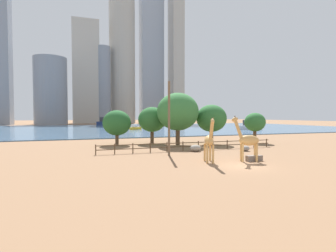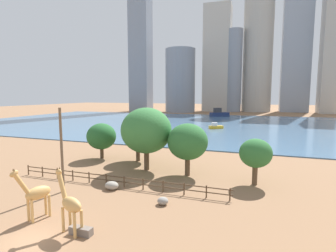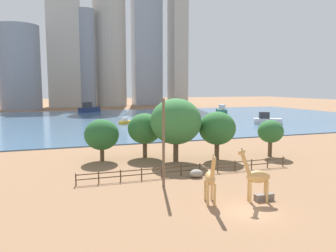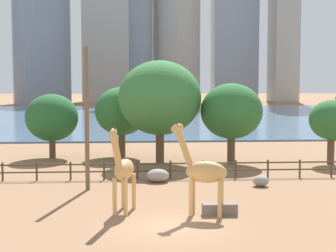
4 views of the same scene
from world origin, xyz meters
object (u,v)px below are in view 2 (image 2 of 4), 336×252
(feeding_trough, at_px, (81,231))
(tree_left_small, at_px, (138,135))
(tree_center_broad, at_px, (146,131))
(giraffe_tall, at_px, (36,193))
(tree_left_large, at_px, (188,142))
(boulder_near_fence, at_px, (112,185))
(tree_right_tall, at_px, (256,153))
(giraffe_companion, at_px, (70,204))
(boulder_by_pole, at_px, (163,201))
(boat_ferry, at_px, (216,127))
(tree_right_small, at_px, (101,136))
(utility_pole, at_px, (62,150))
(boat_sailboat, at_px, (219,113))

(feeding_trough, height_order, tree_left_small, tree_left_small)
(feeding_trough, height_order, tree_center_broad, tree_center_broad)
(giraffe_tall, xyz_separation_m, tree_left_large, (8.74, 15.86, 2.14))
(feeding_trough, relative_size, tree_left_large, 0.27)
(boulder_near_fence, height_order, tree_center_broad, tree_center_broad)
(tree_left_large, distance_m, tree_right_tall, 8.37)
(giraffe_companion, height_order, boulder_by_pole, giraffe_companion)
(giraffe_tall, bearing_deg, boulder_by_pole, 141.43)
(giraffe_tall, relative_size, tree_center_broad, 0.55)
(tree_right_tall, distance_m, boat_ferry, 49.10)
(feeding_trough, height_order, tree_right_small, tree_right_small)
(giraffe_tall, xyz_separation_m, boulder_near_fence, (2.19, 8.14, -1.81))
(boat_ferry, bearing_deg, tree_center_broad, -125.51)
(tree_center_broad, bearing_deg, boat_ferry, 87.08)
(utility_pole, height_order, tree_left_small, utility_pole)
(boat_ferry, bearing_deg, boulder_near_fence, -125.66)
(giraffe_tall, height_order, tree_left_small, tree_left_small)
(boat_ferry, bearing_deg, boat_sailboat, 64.31)
(utility_pole, distance_m, feeding_trough, 10.83)
(utility_pole, relative_size, boulder_by_pole, 8.58)
(feeding_trough, bearing_deg, giraffe_tall, 170.79)
(giraffe_companion, height_order, tree_right_tall, tree_right_tall)
(utility_pole, xyz_separation_m, tree_center_broad, (5.15, 10.49, 0.99))
(boulder_near_fence, distance_m, tree_left_large, 10.87)
(tree_center_broad, height_order, boat_sailboat, tree_center_broad)
(feeding_trough, relative_size, boat_ferry, 0.41)
(giraffe_tall, relative_size, boat_ferry, 1.09)
(giraffe_companion, relative_size, utility_pole, 0.54)
(tree_left_small, bearing_deg, tree_right_small, -175.08)
(giraffe_tall, relative_size, tree_right_small, 0.82)
(giraffe_tall, bearing_deg, giraffe_companion, 95.36)
(feeding_trough, distance_m, tree_right_tall, 20.21)
(tree_left_large, distance_m, boat_ferry, 47.01)
(boat_ferry, bearing_deg, utility_pole, -130.13)
(giraffe_companion, bearing_deg, giraffe_tall, 6.43)
(boulder_by_pole, distance_m, feeding_trough, 8.06)
(feeding_trough, xyz_separation_m, boat_ferry, (0.13, 63.41, 0.53))
(utility_pole, xyz_separation_m, boat_sailboat, (1.87, 103.19, -2.99))
(boulder_near_fence, relative_size, tree_right_tall, 0.29)
(tree_left_small, distance_m, boat_sailboat, 88.60)
(boulder_near_fence, xyz_separation_m, boulder_by_pole, (6.71, -1.90, -0.09))
(giraffe_tall, bearing_deg, boat_sailboat, -163.30)
(utility_pole, height_order, tree_right_small, utility_pole)
(tree_left_small, xyz_separation_m, boat_ferry, (5.65, 42.07, -3.35))
(tree_center_broad, bearing_deg, feeding_trough, -82.63)
(boat_ferry, bearing_deg, feeding_trough, -122.71)
(boulder_by_pole, distance_m, tree_left_large, 10.45)
(tree_left_large, bearing_deg, boulder_by_pole, -89.09)
(boulder_by_pole, xyz_separation_m, feeding_trough, (-3.92, -7.04, -0.06))
(feeding_trough, bearing_deg, giraffe_companion, 179.70)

